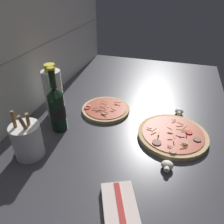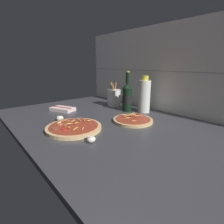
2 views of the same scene
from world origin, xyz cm
name	(u,v)px [view 2 (image 2 of 2)]	position (x,y,z in cm)	size (l,w,h in cm)	color
counter_slab	(116,128)	(0.00, 0.00, 1.25)	(160.00, 90.00, 2.50)	#38383D
tile_backsplash	(167,71)	(0.00, 45.50, 30.00)	(160.00, 1.13, 60.00)	silver
pizza_near	(74,127)	(-9.60, -19.95, 3.53)	(27.95, 27.95, 4.11)	tan
pizza_far	(133,120)	(1.41, 12.15, 3.39)	(22.65, 22.65, 4.94)	tan
beer_bottle	(127,97)	(-17.68, 26.39, 12.60)	(6.57, 6.57, 27.51)	black
oil_bottle	(144,96)	(-8.16, 33.13, 13.81)	(8.15, 8.15, 24.60)	silver
mushroom_left	(60,118)	(-27.56, -19.26, 3.96)	(4.39, 4.18, 2.93)	white
mushroom_right	(91,139)	(8.72, -21.75, 3.85)	(4.05, 3.85, 2.70)	white
utensil_crock	(114,98)	(-34.84, 29.14, 9.13)	(10.33, 10.33, 18.65)	silver
dish_towel	(63,109)	(-47.45, -8.14, 3.71)	(18.93, 15.22, 2.56)	beige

